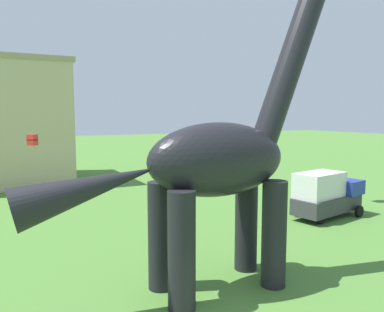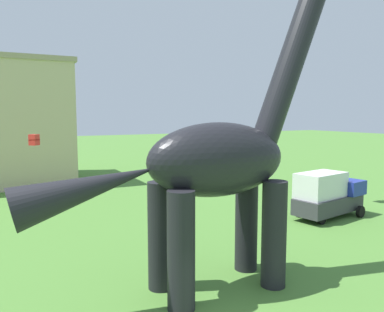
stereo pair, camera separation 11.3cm
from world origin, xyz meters
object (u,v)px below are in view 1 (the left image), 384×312
Objects in this scene: kite_near_high at (302,31)px; kite_far_left at (32,140)px; dinosaur_sculpture at (217,160)px; parked_box_truck at (326,194)px.

kite_far_left is at bearing 148.39° from kite_near_high.
kite_near_high is 1.18× the size of kite_far_left.
dinosaur_sculpture is 2.51× the size of parked_box_truck.
parked_box_truck is 5.48× the size of kite_near_high.
dinosaur_sculpture reaches higher than parked_box_truck.
dinosaur_sculpture is 21.79m from kite_far_left.
dinosaur_sculpture is 14.22m from parked_box_truck.
dinosaur_sculpture is 13.78× the size of kite_near_high.
dinosaur_sculpture is 18.58m from kite_near_high.
kite_far_left is (-5.00, 21.20, -0.32)m from dinosaur_sculpture.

